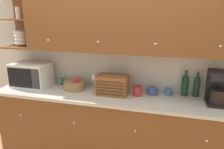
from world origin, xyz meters
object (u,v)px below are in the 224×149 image
wine_glass (94,78)px  fruit_basket (75,85)px  bread_box (113,85)px  second_wine_bottle (185,84)px  bowl_stack_on_counter (153,90)px  coffee_maker (219,87)px  microwave (31,75)px  mug_blue_second (168,92)px  storage_canister (137,91)px  mug (61,81)px  wine_bottle (197,86)px

wine_glass → fruit_basket: bearing=-160.5°
bread_box → second_wine_bottle: second_wine_bottle is taller
fruit_basket → bowl_stack_on_counter: bearing=5.4°
bread_box → coffee_maker: 1.24m
microwave → mug_blue_second: microwave is taller
storage_canister → mug_blue_second: size_ratio=1.41×
bowl_stack_on_counter → mug_blue_second: size_ratio=1.54×
bread_box → second_wine_bottle: size_ratio=1.18×
mug → mug_blue_second: size_ratio=0.98×
wine_glass → bowl_stack_on_counter: (0.79, 0.01, -0.10)m
microwave → wine_bottle: (2.22, 0.18, -0.03)m
microwave → wine_glass: 0.91m
coffee_maker → wine_bottle: bearing=140.3°
wine_glass → mug_blue_second: (0.99, 0.01, -0.10)m
mug → microwave: bearing=-156.6°
microwave → wine_glass: size_ratio=2.37×
microwave → mug: size_ratio=5.48×
bowl_stack_on_counter → wine_bottle: 0.54m
wine_bottle → bowl_stack_on_counter: bearing=-174.1°
wine_glass → storage_canister: size_ratio=1.60×
wine_bottle → coffee_maker: size_ratio=0.79×
second_wine_bottle → mug_blue_second: bearing=-166.9°
mug → wine_glass: (0.53, -0.04, 0.10)m
mug_blue_second → second_wine_bottle: bearing=13.1°
wine_bottle → storage_canister: bearing=-166.5°
bread_box → coffee_maker: bearing=1.2°
bowl_stack_on_counter → second_wine_bottle: size_ratio=0.45×
bowl_stack_on_counter → microwave: bearing=-175.7°
fruit_basket → mug: bearing=155.0°
wine_glass → bowl_stack_on_counter: wine_glass is taller
second_wine_bottle → fruit_basket: bearing=-174.2°
mug → fruit_basket: (0.28, -0.13, 0.01)m
microwave → mug_blue_second: (1.89, 0.13, -0.12)m
fruit_basket → mug_blue_second: fruit_basket is taller
wine_glass → wine_bottle: (1.33, 0.06, -0.01)m
mug → second_wine_bottle: second_wine_bottle is taller
bowl_stack_on_counter → fruit_basket: bearing=-174.6°
storage_canister → wine_bottle: 0.74m
bread_box → wine_bottle: (1.03, 0.20, 0.02)m
second_wine_bottle → storage_canister: bearing=-164.1°
mug → wine_glass: wine_glass is taller
microwave → coffee_maker: coffee_maker is taller
storage_canister → coffee_maker: bearing=-0.3°
fruit_basket → bowl_stack_on_counter: (1.05, 0.10, -0.01)m
mug → bowl_stack_on_counter: bowl_stack_on_counter is taller
wine_glass → bowl_stack_on_counter: 0.80m
microwave → storage_canister: microwave is taller
coffee_maker → mug_blue_second: bearing=167.2°
mug_blue_second → wine_glass: bearing=-179.3°
second_wine_bottle → bread_box: bearing=-167.7°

